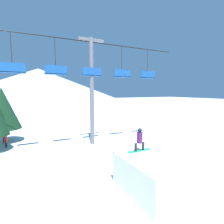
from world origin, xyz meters
name	(u,v)px	position (x,y,z in m)	size (l,w,h in m)	color
ground_plane	(166,195)	(0.00, 0.00, 0.00)	(220.00, 220.00, 0.00)	white
mountain_ridge	(39,86)	(0.00, 78.79, 7.46)	(78.29, 78.29, 14.92)	silver
snow_ramp	(154,175)	(-0.30, 0.54, 0.86)	(2.87, 3.53, 1.72)	white
snowboarder	(140,140)	(-0.36, 1.75, 2.35)	(1.42, 0.31, 1.29)	#1E9E6B
chairlift	(92,81)	(-0.31, 9.43, 5.97)	(18.58, 0.44, 9.80)	slate
pine_tree_far	(2,108)	(-7.92, 13.95, 3.36)	(3.24, 3.24, 5.41)	#4C3823
distant_skier	(6,140)	(-7.63, 11.90, 0.67)	(0.24, 0.24, 1.23)	black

